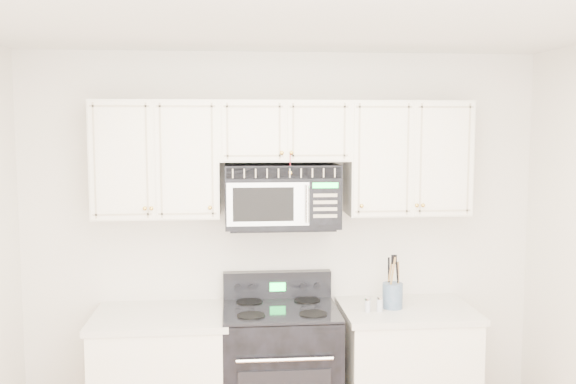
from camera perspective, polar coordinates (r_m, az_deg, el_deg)
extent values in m
cube|color=silver|center=(2.66, 2.64, 16.54)|extent=(3.50, 3.50, 0.01)
cube|color=silver|center=(4.43, -0.53, -4.61)|extent=(3.50, 0.01, 2.60)
cube|color=beige|center=(4.23, -11.23, -10.82)|extent=(0.86, 0.65, 0.04)
cube|color=white|center=(4.51, 10.43, -15.91)|extent=(0.82, 0.63, 0.88)
cube|color=beige|center=(4.36, 10.54, -10.29)|extent=(0.86, 0.65, 0.04)
cube|color=black|center=(4.36, -0.68, -16.30)|extent=(0.74, 0.63, 0.92)
cylinder|color=silver|center=(3.95, -0.28, -14.70)|extent=(0.58, 0.02, 0.02)
cube|color=black|center=(4.21, -0.69, -10.43)|extent=(0.74, 0.63, 0.02)
cube|color=black|center=(4.45, -0.97, -8.29)|extent=(0.74, 0.08, 0.19)
cube|color=#0CF244|center=(4.40, -0.93, -8.43)|extent=(0.11, 0.00, 0.06)
cube|color=white|center=(4.21, -11.57, 2.88)|extent=(0.80, 0.33, 0.75)
cube|color=white|center=(4.34, 10.51, 2.99)|extent=(0.80, 0.33, 0.75)
cube|color=white|center=(4.19, -0.35, 5.45)|extent=(0.84, 0.33, 0.39)
sphere|color=gold|center=(4.05, -12.05, -1.44)|extent=(0.03, 0.03, 0.03)
sphere|color=gold|center=(4.02, -6.95, -1.40)|extent=(0.03, 0.03, 0.03)
sphere|color=gold|center=(4.10, 6.57, -1.24)|extent=(0.03, 0.03, 0.03)
sphere|color=gold|center=(4.19, 11.39, -1.17)|extent=(0.03, 0.03, 0.03)
sphere|color=gold|center=(4.00, -0.55, 3.50)|extent=(0.03, 0.03, 0.03)
sphere|color=gold|center=(4.01, 0.30, 3.50)|extent=(0.03, 0.03, 0.03)
cylinder|color=#A81E2B|center=(4.01, 0.20, 2.65)|extent=(0.00, 0.00, 0.12)
sphere|color=gold|center=(4.02, 0.20, 1.72)|extent=(0.04, 0.04, 0.04)
cube|color=black|center=(4.19, -0.56, -0.31)|extent=(0.74, 0.37, 0.41)
cube|color=#B3A58E|center=(4.00, -0.35, 1.70)|extent=(0.72, 0.01, 0.07)
cube|color=#A6A6A6|center=(4.00, -1.78, -1.10)|extent=(0.52, 0.01, 0.27)
cube|color=black|center=(4.00, -2.20, -1.11)|extent=(0.38, 0.01, 0.21)
cube|color=black|center=(4.04, 3.32, -1.04)|extent=(0.20, 0.01, 0.27)
cube|color=#0CF244|center=(4.02, 3.34, 0.60)|extent=(0.16, 0.00, 0.03)
cylinder|color=silver|center=(3.99, 1.75, -1.12)|extent=(0.02, 0.02, 0.23)
cylinder|color=slate|center=(4.30, 9.27, -9.07)|extent=(0.13, 0.13, 0.17)
cylinder|color=olive|center=(4.29, 9.76, -8.01)|extent=(0.01, 0.01, 0.29)
cylinder|color=black|center=(4.30, 8.95, -7.80)|extent=(0.01, 0.01, 0.31)
cylinder|color=olive|center=(4.24, 9.17, -7.86)|extent=(0.01, 0.01, 0.33)
cylinder|color=black|center=(4.29, 9.76, -8.01)|extent=(0.01, 0.01, 0.29)
cylinder|color=olive|center=(4.30, 8.94, -7.80)|extent=(0.01, 0.01, 0.31)
cylinder|color=#B4B4C3|center=(4.22, 8.15, -9.94)|extent=(0.04, 0.04, 0.08)
cylinder|color=silver|center=(4.20, 8.16, -9.30)|extent=(0.04, 0.04, 0.02)
cylinder|color=#B4B4C3|center=(4.20, 7.09, -10.02)|extent=(0.04, 0.04, 0.08)
cylinder|color=silver|center=(4.19, 7.10, -9.43)|extent=(0.04, 0.04, 0.01)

